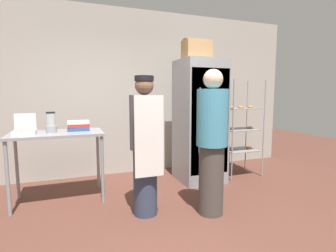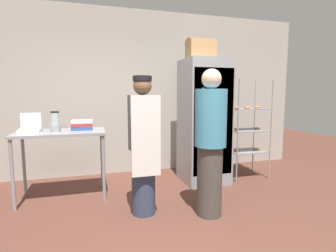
{
  "view_description": "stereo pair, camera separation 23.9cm",
  "coord_description": "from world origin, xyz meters",
  "px_view_note": "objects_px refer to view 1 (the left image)",
  "views": [
    {
      "loc": [
        -1.06,
        -2.37,
        1.43
      ],
      "look_at": [
        0.1,
        0.76,
        1.03
      ],
      "focal_mm": 28.0,
      "sensor_mm": 36.0,
      "label": 1
    },
    {
      "loc": [
        -0.84,
        -2.45,
        1.43
      ],
      "look_at": [
        0.1,
        0.76,
        1.03
      ],
      "focal_mm": 28.0,
      "sensor_mm": 36.0,
      "label": 2
    }
  ],
  "objects_px": {
    "binder_stack": "(78,126)",
    "cardboard_storage_box": "(197,49)",
    "person_customer": "(212,142)",
    "blender_pitcher": "(51,123)",
    "person_baker": "(145,144)",
    "baking_rack": "(240,128)",
    "refrigerator": "(200,121)",
    "donut_box": "(24,130)"
  },
  "relations": [
    {
      "from": "donut_box",
      "to": "person_baker",
      "type": "relative_size",
      "value": 0.16
    },
    {
      "from": "cardboard_storage_box",
      "to": "baking_rack",
      "type": "bearing_deg",
      "value": 4.24
    },
    {
      "from": "baking_rack",
      "to": "binder_stack",
      "type": "distance_m",
      "value": 2.7
    },
    {
      "from": "person_customer",
      "to": "cardboard_storage_box",
      "type": "bearing_deg",
      "value": 72.79
    },
    {
      "from": "person_baker",
      "to": "cardboard_storage_box",
      "type": "bearing_deg",
      "value": 38.51
    },
    {
      "from": "donut_box",
      "to": "cardboard_storage_box",
      "type": "bearing_deg",
      "value": 2.32
    },
    {
      "from": "binder_stack",
      "to": "donut_box",
      "type": "bearing_deg",
      "value": -169.85
    },
    {
      "from": "blender_pitcher",
      "to": "binder_stack",
      "type": "xyz_separation_m",
      "value": [
        0.34,
        0.08,
        -0.05
      ]
    },
    {
      "from": "baking_rack",
      "to": "blender_pitcher",
      "type": "distance_m",
      "value": 3.05
    },
    {
      "from": "baking_rack",
      "to": "cardboard_storage_box",
      "type": "relative_size",
      "value": 3.87
    },
    {
      "from": "baking_rack",
      "to": "binder_stack",
      "type": "relative_size",
      "value": 5.8
    },
    {
      "from": "person_baker",
      "to": "person_customer",
      "type": "xyz_separation_m",
      "value": [
        0.74,
        -0.25,
        0.02
      ]
    },
    {
      "from": "refrigerator",
      "to": "binder_stack",
      "type": "relative_size",
      "value": 6.87
    },
    {
      "from": "refrigerator",
      "to": "cardboard_storage_box",
      "type": "bearing_deg",
      "value": -148.69
    },
    {
      "from": "cardboard_storage_box",
      "to": "person_customer",
      "type": "relative_size",
      "value": 0.25
    },
    {
      "from": "refrigerator",
      "to": "baking_rack",
      "type": "distance_m",
      "value": 0.82
    },
    {
      "from": "refrigerator",
      "to": "baking_rack",
      "type": "xyz_separation_m",
      "value": [
        0.8,
        0.0,
        -0.16
      ]
    },
    {
      "from": "refrigerator",
      "to": "person_customer",
      "type": "relative_size",
      "value": 1.16
    },
    {
      "from": "refrigerator",
      "to": "cardboard_storage_box",
      "type": "distance_m",
      "value": 1.14
    },
    {
      "from": "baking_rack",
      "to": "blender_pitcher",
      "type": "relative_size",
      "value": 6.12
    },
    {
      "from": "person_customer",
      "to": "person_baker",
      "type": "bearing_deg",
      "value": 161.19
    },
    {
      "from": "refrigerator",
      "to": "person_customer",
      "type": "distance_m",
      "value": 1.27
    },
    {
      "from": "donut_box",
      "to": "cardboard_storage_box",
      "type": "relative_size",
      "value": 0.59
    },
    {
      "from": "cardboard_storage_box",
      "to": "refrigerator",
      "type": "bearing_deg",
      "value": 31.31
    },
    {
      "from": "blender_pitcher",
      "to": "person_customer",
      "type": "relative_size",
      "value": 0.16
    },
    {
      "from": "cardboard_storage_box",
      "to": "person_baker",
      "type": "distance_m",
      "value": 1.89
    },
    {
      "from": "baking_rack",
      "to": "donut_box",
      "type": "bearing_deg",
      "value": -177.16
    },
    {
      "from": "refrigerator",
      "to": "blender_pitcher",
      "type": "distance_m",
      "value": 2.24
    },
    {
      "from": "donut_box",
      "to": "baking_rack",
      "type": "bearing_deg",
      "value": 2.84
    },
    {
      "from": "refrigerator",
      "to": "blender_pitcher",
      "type": "height_order",
      "value": "refrigerator"
    },
    {
      "from": "blender_pitcher",
      "to": "refrigerator",
      "type": "bearing_deg",
      "value": 3.3
    },
    {
      "from": "refrigerator",
      "to": "cardboard_storage_box",
      "type": "xyz_separation_m",
      "value": [
        -0.1,
        -0.06,
        1.14
      ]
    },
    {
      "from": "baking_rack",
      "to": "blender_pitcher",
      "type": "height_order",
      "value": "baking_rack"
    },
    {
      "from": "person_customer",
      "to": "blender_pitcher",
      "type": "bearing_deg",
      "value": 149.48
    },
    {
      "from": "binder_stack",
      "to": "cardboard_storage_box",
      "type": "bearing_deg",
      "value": -0.54
    },
    {
      "from": "baking_rack",
      "to": "person_customer",
      "type": "height_order",
      "value": "person_customer"
    },
    {
      "from": "cardboard_storage_box",
      "to": "blender_pitcher",
      "type": "bearing_deg",
      "value": -178.21
    },
    {
      "from": "person_baker",
      "to": "blender_pitcher",
      "type": "bearing_deg",
      "value": 142.53
    },
    {
      "from": "cardboard_storage_box",
      "to": "person_customer",
      "type": "distance_m",
      "value": 1.71
    },
    {
      "from": "baking_rack",
      "to": "cardboard_storage_box",
      "type": "xyz_separation_m",
      "value": [
        -0.9,
        -0.07,
        1.29
      ]
    },
    {
      "from": "donut_box",
      "to": "binder_stack",
      "type": "height_order",
      "value": "donut_box"
    },
    {
      "from": "person_baker",
      "to": "donut_box",
      "type": "bearing_deg",
      "value": 150.46
    }
  ]
}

